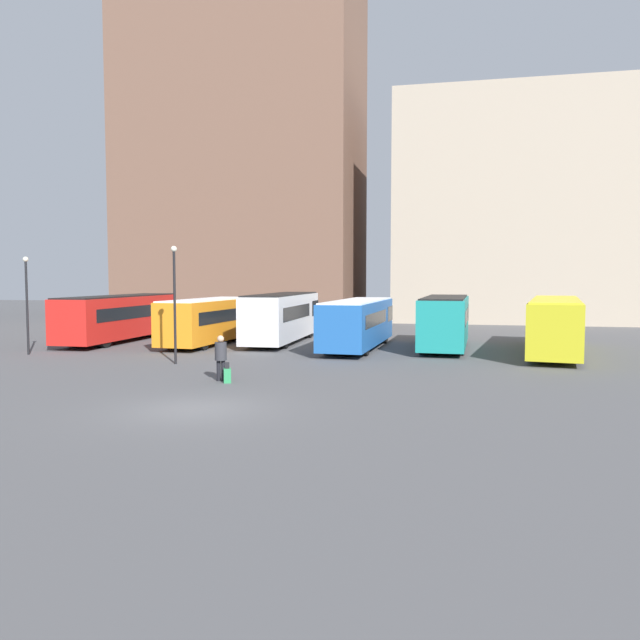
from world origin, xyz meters
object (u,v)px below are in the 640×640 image
object	(u,v)px
bus_0	(120,316)
suitcase	(227,375)
bus_5	(555,323)
lamp_post_0	(175,295)
traveler	(221,354)
bus_1	(209,320)
bus_3	(358,322)
lamp_post_1	(27,297)
bus_4	(445,321)
bus_2	(283,316)

from	to	relation	value
bus_0	suitcase	world-z (taller)	bus_0
bus_5	lamp_post_0	bearing A→B (deg)	122.94
lamp_post_0	traveler	bearing A→B (deg)	-46.61
bus_0	bus_1	bearing A→B (deg)	-95.97
bus_1	traveler	bearing A→B (deg)	-152.94
bus_1	bus_5	xyz separation A→B (m)	(19.99, -0.16, 0.10)
bus_3	lamp_post_1	distance (m)	17.99
bus_1	lamp_post_1	world-z (taller)	lamp_post_1
bus_3	suitcase	xyz separation A→B (m)	(-3.18, -12.66, -1.24)
bus_0	bus_4	size ratio (longest dim) A/B	1.25
bus_0	bus_2	world-z (taller)	bus_2
bus_3	bus_2	bearing A→B (deg)	67.67
bus_4	suitcase	bearing A→B (deg)	151.57
lamp_post_1	bus_5	bearing A→B (deg)	13.64
bus_2	bus_4	world-z (taller)	bus_2
bus_5	suitcase	size ratio (longest dim) A/B	15.05
bus_1	bus_4	world-z (taller)	bus_4
bus_5	lamp_post_0	world-z (taller)	lamp_post_0
bus_0	lamp_post_1	world-z (taller)	lamp_post_1
bus_4	lamp_post_0	world-z (taller)	lamp_post_0
bus_3	suitcase	bearing A→B (deg)	168.34
traveler	suitcase	size ratio (longest dim) A/B	2.20
bus_0	bus_4	xyz separation A→B (m)	(20.42, 0.13, 0.01)
bus_1	lamp_post_1	bearing A→B (deg)	135.26
bus_2	lamp_post_1	world-z (taller)	lamp_post_1
bus_0	bus_2	bearing A→B (deg)	-81.90
bus_3	bus_5	xyz separation A→B (m)	(10.72, 0.06, 0.09)
bus_5	bus_3	bearing A→B (deg)	98.81
bus_2	bus_3	size ratio (longest dim) A/B	1.02
bus_0	bus_4	world-z (taller)	bus_4
bus_4	bus_5	distance (m)	5.90
bus_0	traveler	size ratio (longest dim) A/B	6.36
bus_2	lamp_post_0	bearing A→B (deg)	166.94
bus_3	lamp_post_0	distance (m)	11.24
traveler	lamp_post_0	distance (m)	6.08
bus_5	lamp_post_0	distance (m)	20.05
bus_4	lamp_post_1	distance (m)	22.86
bus_5	bus_1	bearing A→B (deg)	98.03
bus_2	lamp_post_0	world-z (taller)	lamp_post_0
lamp_post_1	bus_0	bearing A→B (deg)	81.37
bus_2	bus_4	xyz separation A→B (m)	(10.08, -1.47, -0.05)
bus_1	bus_2	size ratio (longest dim) A/B	0.87
traveler	lamp_post_1	xyz separation A→B (m)	(-13.09, 5.75, 2.01)
bus_4	bus_5	size ratio (longest dim) A/B	0.74
traveler	suitcase	xyz separation A→B (m)	(0.40, -0.33, -0.79)
bus_1	bus_5	world-z (taller)	bus_5
bus_0	bus_1	xyz separation A→B (m)	(6.27, -0.58, -0.10)
bus_2	suitcase	bearing A→B (deg)	-173.34
bus_4	lamp_post_1	world-z (taller)	lamp_post_1
bus_3	lamp_post_0	world-z (taller)	lamp_post_0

